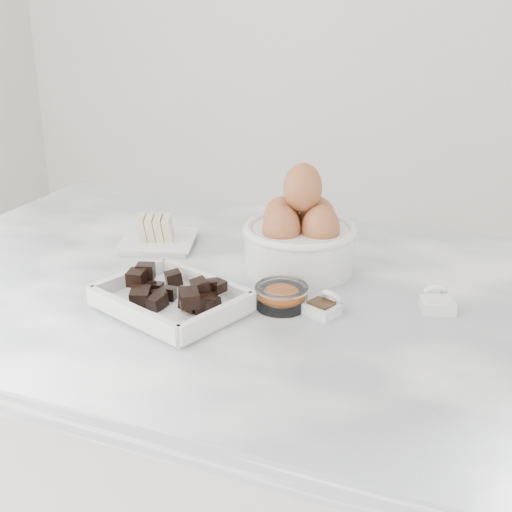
{
  "coord_description": "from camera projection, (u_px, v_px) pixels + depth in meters",
  "views": [
    {
      "loc": [
        0.43,
        -0.97,
        1.41
      ],
      "look_at": [
        0.02,
        0.03,
        0.98
      ],
      "focal_mm": 50.0,
      "sensor_mm": 36.0,
      "label": 1
    }
  ],
  "objects": [
    {
      "name": "marble_slab",
      "position": [
        238.0,
        295.0,
        1.17
      ],
      "size": [
        1.2,
        0.8,
        0.04
      ],
      "primitive_type": "cube",
      "color": "white",
      "rests_on": "cabinet"
    },
    {
      "name": "chocolate_dish",
      "position": [
        171.0,
        296.0,
        1.06
      ],
      "size": [
        0.25,
        0.22,
        0.06
      ],
      "color": "white",
      "rests_on": "marble_slab"
    },
    {
      "name": "butter_plate",
      "position": [
        157.0,
        235.0,
        1.31
      ],
      "size": [
        0.17,
        0.17,
        0.06
      ],
      "color": "white",
      "rests_on": "marble_slab"
    },
    {
      "name": "sugar_ramekin",
      "position": [
        295.0,
        249.0,
        1.22
      ],
      "size": [
        0.1,
        0.1,
        0.06
      ],
      "color": "white",
      "rests_on": "marble_slab"
    },
    {
      "name": "egg_bowl",
      "position": [
        300.0,
        236.0,
        1.19
      ],
      "size": [
        0.19,
        0.19,
        0.18
      ],
      "color": "white",
      "rests_on": "marble_slab"
    },
    {
      "name": "honey_bowl",
      "position": [
        270.0,
        258.0,
        1.21
      ],
      "size": [
        0.08,
        0.08,
        0.04
      ],
      "color": "white",
      "rests_on": "marble_slab"
    },
    {
      "name": "zest_bowl",
      "position": [
        281.0,
        295.0,
        1.07
      ],
      "size": [
        0.08,
        0.08,
        0.04
      ],
      "color": "white",
      "rests_on": "marble_slab"
    },
    {
      "name": "vanilla_spoon",
      "position": [
        324.0,
        306.0,
        1.05
      ],
      "size": [
        0.06,
        0.07,
        0.04
      ],
      "color": "white",
      "rests_on": "marble_slab"
    },
    {
      "name": "salt_spoon",
      "position": [
        437.0,
        301.0,
        1.07
      ],
      "size": [
        0.06,
        0.07,
        0.04
      ],
      "color": "white",
      "rests_on": "marble_slab"
    }
  ]
}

